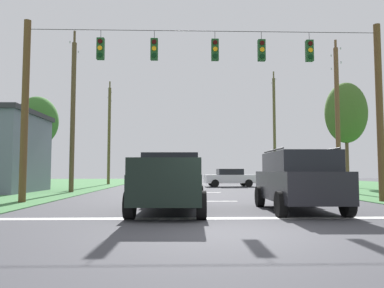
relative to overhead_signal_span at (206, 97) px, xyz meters
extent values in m
plane|color=#3D3D42|center=(0.18, -7.99, -4.57)|extent=(120.00, 120.00, 0.00)
cube|color=white|center=(0.18, -5.45, -4.57)|extent=(13.06, 0.45, 0.01)
cube|color=white|center=(0.18, 0.55, -4.57)|extent=(2.50, 0.15, 0.01)
cube|color=white|center=(0.18, 7.29, -4.57)|extent=(2.50, 0.15, 0.01)
cube|color=white|center=(0.18, 15.73, -4.57)|extent=(2.50, 0.15, 0.01)
cube|color=white|center=(0.18, 22.54, -4.57)|extent=(2.50, 0.15, 0.01)
cylinder|color=brown|center=(-7.81, 0.00, -0.60)|extent=(0.30, 0.30, 7.94)
cylinder|color=brown|center=(7.74, 0.00, -0.60)|extent=(0.30, 0.30, 7.94)
cylinder|color=black|center=(-0.04, 0.00, 2.98)|extent=(15.55, 0.02, 0.02)
cylinder|color=black|center=(-4.62, 0.00, 2.79)|extent=(0.02, 0.02, 0.38)
cube|color=#19471E|center=(-4.62, 0.00, 2.13)|extent=(0.32, 0.24, 0.95)
cylinder|color=#310503|center=(-4.62, -0.14, 2.42)|extent=(0.20, 0.04, 0.20)
cylinder|color=orange|center=(-4.62, -0.14, 2.12)|extent=(0.20, 0.04, 0.20)
cylinder|color=black|center=(-4.62, -0.14, 1.82)|extent=(0.20, 0.04, 0.20)
cylinder|color=black|center=(-2.26, 0.00, 2.79)|extent=(0.02, 0.02, 0.38)
cube|color=#19471E|center=(-2.26, 0.00, 2.13)|extent=(0.32, 0.24, 0.95)
cylinder|color=#310503|center=(-2.26, -0.14, 2.42)|extent=(0.20, 0.04, 0.20)
cylinder|color=orange|center=(-2.26, -0.14, 2.12)|extent=(0.20, 0.04, 0.20)
cylinder|color=black|center=(-2.26, -0.14, 1.82)|extent=(0.20, 0.04, 0.20)
cylinder|color=black|center=(0.42, 0.00, 2.79)|extent=(0.02, 0.02, 0.38)
cube|color=#19471E|center=(0.42, 0.00, 2.13)|extent=(0.32, 0.24, 0.95)
cylinder|color=#310503|center=(0.42, -0.14, 2.42)|extent=(0.20, 0.04, 0.20)
cylinder|color=orange|center=(0.42, -0.14, 2.12)|extent=(0.20, 0.04, 0.20)
cylinder|color=black|center=(0.42, -0.14, 1.82)|extent=(0.20, 0.04, 0.20)
cylinder|color=black|center=(2.50, 0.00, 2.79)|extent=(0.02, 0.02, 0.38)
cube|color=#19471E|center=(2.50, 0.00, 2.13)|extent=(0.32, 0.24, 0.95)
cylinder|color=#310503|center=(2.50, -0.14, 2.42)|extent=(0.20, 0.04, 0.20)
cylinder|color=orange|center=(2.50, -0.14, 2.12)|extent=(0.20, 0.04, 0.20)
cylinder|color=black|center=(2.50, -0.14, 1.82)|extent=(0.20, 0.04, 0.20)
cylinder|color=black|center=(4.65, 0.00, 2.79)|extent=(0.02, 0.02, 0.38)
cube|color=#19471E|center=(4.65, 0.00, 2.13)|extent=(0.32, 0.24, 0.95)
cylinder|color=#310503|center=(4.65, -0.14, 2.42)|extent=(0.20, 0.04, 0.20)
cylinder|color=orange|center=(4.65, -0.14, 2.12)|extent=(0.20, 0.04, 0.20)
cylinder|color=black|center=(4.65, -0.14, 1.82)|extent=(0.20, 0.04, 0.20)
cube|color=black|center=(-1.44, -3.82, -3.74)|extent=(2.19, 5.47, 0.85)
cube|color=black|center=(-1.42, -3.17, -2.97)|extent=(1.91, 1.96, 0.70)
cube|color=black|center=(-2.43, -5.13, -3.09)|extent=(0.18, 2.38, 0.45)
cube|color=black|center=(-0.55, -5.20, -3.09)|extent=(0.18, 2.38, 0.45)
cube|color=black|center=(-1.53, -6.46, -3.09)|extent=(1.96, 0.17, 0.45)
cylinder|color=black|center=(-2.38, -1.95, -4.17)|extent=(0.31, 0.81, 0.80)
cylinder|color=black|center=(-0.38, -2.02, -4.17)|extent=(0.31, 0.81, 0.80)
cylinder|color=black|center=(-2.51, -5.62, -4.17)|extent=(0.31, 0.81, 0.80)
cylinder|color=black|center=(-0.51, -5.69, -4.17)|extent=(0.31, 0.81, 0.80)
cube|color=black|center=(2.85, -3.68, -3.71)|extent=(2.05, 4.84, 0.95)
cube|color=black|center=(2.84, -3.83, -2.91)|extent=(1.87, 3.24, 0.65)
cylinder|color=black|center=(1.99, -3.81, -2.54)|extent=(0.11, 2.72, 0.05)
cylinder|color=black|center=(3.69, -3.84, -2.54)|extent=(0.11, 2.72, 0.05)
cylinder|color=black|center=(1.91, -2.02, -4.19)|extent=(0.28, 0.77, 0.76)
cylinder|color=black|center=(3.86, -2.07, -4.19)|extent=(0.28, 0.77, 0.76)
cylinder|color=black|center=(1.84, -5.29, -4.19)|extent=(0.28, 0.77, 0.76)
cylinder|color=black|center=(3.79, -5.33, -4.19)|extent=(0.28, 0.77, 0.76)
cube|color=silver|center=(3.12, 15.82, -3.90)|extent=(4.41, 2.08, 0.70)
cube|color=black|center=(3.12, 15.82, -3.30)|extent=(2.20, 1.76, 0.50)
cylinder|color=black|center=(4.47, 16.82, -4.25)|extent=(0.65, 0.26, 0.64)
cylinder|color=black|center=(4.59, 15.02, -4.25)|extent=(0.65, 0.26, 0.64)
cylinder|color=black|center=(1.64, 16.63, -4.25)|extent=(0.65, 0.26, 0.64)
cylinder|color=black|center=(1.76, 14.83, -4.25)|extent=(0.65, 0.26, 0.64)
cube|color=slate|center=(9.38, 17.62, -3.90)|extent=(4.31, 1.82, 0.70)
cube|color=black|center=(9.38, 17.62, -3.30)|extent=(2.11, 1.63, 0.50)
cylinder|color=black|center=(10.80, 18.51, -4.25)|extent=(0.64, 0.22, 0.64)
cylinder|color=black|center=(10.80, 16.71, -4.25)|extent=(0.64, 0.22, 0.64)
cylinder|color=black|center=(7.97, 18.52, -4.25)|extent=(0.64, 0.22, 0.64)
cylinder|color=black|center=(7.96, 16.72, -4.25)|extent=(0.64, 0.22, 0.64)
cylinder|color=brown|center=(8.97, 7.35, 0.10)|extent=(0.29, 0.29, 9.34)
cube|color=brown|center=(8.97, 7.35, 4.37)|extent=(0.12, 0.12, 1.86)
cylinder|color=#B2B7BC|center=(8.97, 8.10, 4.49)|extent=(0.08, 0.08, 0.12)
cylinder|color=#B2B7BC|center=(8.97, 6.61, 4.49)|extent=(0.08, 0.08, 0.12)
cube|color=brown|center=(8.97, 7.35, 3.47)|extent=(0.12, 0.12, 1.90)
cylinder|color=#B2B7BC|center=(8.97, 8.11, 3.59)|extent=(0.08, 0.08, 0.12)
cylinder|color=#B2B7BC|center=(8.97, 6.59, 3.59)|extent=(0.08, 0.08, 0.12)
cylinder|color=brown|center=(8.59, 22.01, 0.92)|extent=(0.29, 0.29, 10.99)
cube|color=brown|center=(8.59, 22.01, 6.02)|extent=(0.12, 0.12, 2.24)
cylinder|color=#B2B7BC|center=(8.59, 22.91, 6.14)|extent=(0.08, 0.08, 0.12)
cylinder|color=#B2B7BC|center=(8.59, 21.11, 6.14)|extent=(0.08, 0.08, 0.12)
cylinder|color=brown|center=(-7.95, 7.60, 0.22)|extent=(0.30, 0.30, 9.58)
cube|color=brown|center=(-7.95, 7.60, 4.61)|extent=(0.12, 0.12, 2.38)
cylinder|color=#B2B7BC|center=(-7.95, 8.55, 4.73)|extent=(0.08, 0.08, 0.12)
cylinder|color=#B2B7BC|center=(-7.95, 6.65, 4.73)|extent=(0.08, 0.08, 0.12)
cylinder|color=brown|center=(-8.28, 21.41, 0.30)|extent=(0.29, 0.29, 9.74)
cube|color=brown|center=(-8.28, 21.41, 4.77)|extent=(0.12, 0.12, 2.11)
cylinder|color=#B2B7BC|center=(-8.28, 22.25, 4.89)|extent=(0.08, 0.08, 0.12)
cylinder|color=#B2B7BC|center=(-8.28, 20.56, 4.89)|extent=(0.08, 0.08, 0.12)
cube|color=brown|center=(-8.28, 21.41, 3.87)|extent=(0.12, 0.12, 2.30)
cylinder|color=#B2B7BC|center=(-8.28, 22.33, 3.99)|extent=(0.08, 0.08, 0.12)
cylinder|color=#B2B7BC|center=(-8.28, 20.49, 3.99)|extent=(0.08, 0.08, 0.12)
cylinder|color=brown|center=(-12.09, 12.62, -2.51)|extent=(0.33, 0.33, 4.11)
ellipsoid|color=#37712A|center=(-12.09, 12.62, 0.58)|extent=(3.13, 3.13, 3.79)
cylinder|color=brown|center=(12.57, 14.12, -2.18)|extent=(0.27, 0.27, 4.77)
ellipsoid|color=#3D6125|center=(12.57, 14.12, 1.58)|extent=(3.36, 3.36, 5.02)
camera|label=1|loc=(-1.08, -16.21, -3.22)|focal=35.08mm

